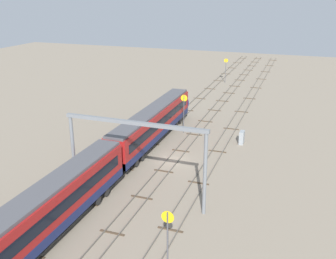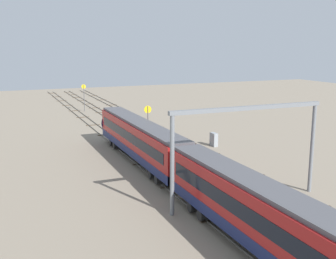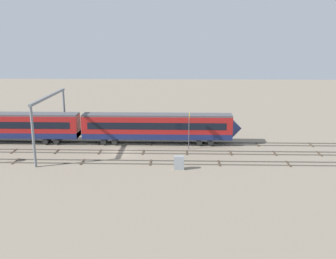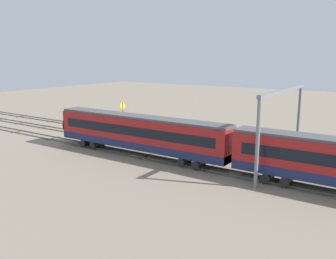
% 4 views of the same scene
% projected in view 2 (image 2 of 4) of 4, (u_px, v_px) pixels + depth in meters
% --- Properties ---
extents(ground_plane, '(187.65, 187.65, 0.00)m').
position_uv_depth(ground_plane, '(195.00, 169.00, 46.47)').
color(ground_plane, gray).
extents(track_near_foreground, '(171.65, 2.40, 0.16)m').
position_uv_depth(track_near_foreground, '(231.00, 164.00, 48.25)').
color(track_near_foreground, '#59544C').
rests_on(track_near_foreground, ground).
extents(track_second_near, '(171.65, 2.40, 0.16)m').
position_uv_depth(track_second_near, '(195.00, 169.00, 46.45)').
color(track_second_near, '#59544C').
rests_on(track_second_near, ground).
extents(track_with_train, '(171.65, 2.40, 0.16)m').
position_uv_depth(track_with_train, '(156.00, 174.00, 44.66)').
color(track_with_train, '#59544C').
rests_on(track_with_train, ground).
extents(overhead_gantry, '(0.40, 14.82, 8.63)m').
position_uv_depth(overhead_gantry, '(248.00, 133.00, 35.53)').
color(overhead_gantry, slate).
rests_on(overhead_gantry, ground).
extents(speed_sign_near_foreground, '(0.14, 0.90, 5.62)m').
position_uv_depth(speed_sign_near_foreground, '(84.00, 94.00, 86.08)').
color(speed_sign_near_foreground, '#4C4C51').
rests_on(speed_sign_near_foreground, ground).
extents(speed_sign_mid_trackside, '(0.14, 0.98, 5.91)m').
position_uv_depth(speed_sign_mid_trackside, '(148.00, 121.00, 54.27)').
color(speed_sign_mid_trackside, '#4C4C51').
rests_on(speed_sign_mid_trackside, ground).
extents(relay_cabinet, '(1.35, 0.61, 1.84)m').
position_uv_depth(relay_cabinet, '(214.00, 140.00, 56.94)').
color(relay_cabinet, gray).
rests_on(relay_cabinet, ground).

